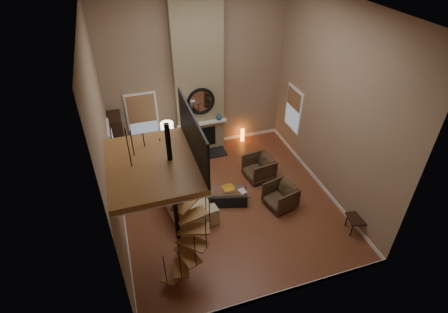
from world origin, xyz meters
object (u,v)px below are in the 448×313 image
object	(u,v)px
hutch	(119,142)
accent_lamp	(242,135)
armchair_near	(261,167)
armchair_far	(282,195)
sofa	(181,189)
coffee_table	(229,195)
floor_lamp	(168,131)
side_chair	(361,216)

from	to	relation	value
hutch	accent_lamp	xyz separation A→B (m)	(4.35, 0.20, -0.70)
armchair_near	armchair_far	size ratio (longest dim) A/B	1.06
hutch	sofa	world-z (taller)	hutch
armchair_near	armchair_far	distance (m)	1.42
armchair_far	coffee_table	size ratio (longest dim) A/B	0.62
armchair_near	accent_lamp	world-z (taller)	armchair_near
armchair_near	floor_lamp	world-z (taller)	floor_lamp
armchair_far	side_chair	world-z (taller)	side_chair
armchair_far	accent_lamp	world-z (taller)	armchair_far
hutch	armchair_far	xyz separation A→B (m)	(4.25, -3.37, -0.60)
armchair_near	accent_lamp	distance (m)	2.17
armchair_far	accent_lamp	bearing A→B (deg)	164.94
hutch	armchair_near	bearing A→B (deg)	-25.13
armchair_near	floor_lamp	size ratio (longest dim) A/B	0.50
armchair_near	coffee_table	size ratio (longest dim) A/B	0.66
armchair_far	floor_lamp	size ratio (longest dim) A/B	0.47
hutch	coffee_table	distance (m)	4.02
armchair_near	coffee_table	xyz separation A→B (m)	(-1.38, -0.86, -0.07)
armchair_far	floor_lamp	bearing A→B (deg)	-148.93
hutch	armchair_far	distance (m)	5.46
accent_lamp	armchair_near	bearing A→B (deg)	-94.60
side_chair	floor_lamp	bearing A→B (deg)	134.51
sofa	side_chair	xyz separation A→B (m)	(4.27, -2.70, 0.13)
coffee_table	accent_lamp	world-z (taller)	accent_lamp
accent_lamp	side_chair	distance (m)	5.33
floor_lamp	armchair_near	bearing A→B (deg)	-27.19
coffee_table	floor_lamp	bearing A→B (deg)	119.91
sofa	accent_lamp	size ratio (longest dim) A/B	5.94
armchair_near	armchair_far	xyz separation A→B (m)	(0.07, -1.41, 0.00)
hutch	coffee_table	world-z (taller)	hutch
armchair_far	coffee_table	xyz separation A→B (m)	(-1.45, 0.56, -0.07)
armchair_near	coffee_table	bearing A→B (deg)	-65.08
sofa	armchair_far	size ratio (longest dim) A/B	3.57
hutch	side_chair	distance (m)	7.60
sofa	coffee_table	size ratio (longest dim) A/B	2.22
armchair_near	coffee_table	world-z (taller)	armchair_near
coffee_table	sofa	bearing A→B (deg)	155.25
hutch	side_chair	bearing A→B (deg)	-40.46
armchair_near	armchair_far	world-z (taller)	armchair_near
sofa	floor_lamp	bearing A→B (deg)	-8.83
floor_lamp	accent_lamp	bearing A→B (deg)	15.66
accent_lamp	side_chair	world-z (taller)	side_chair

